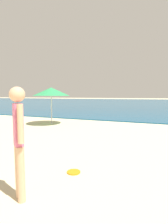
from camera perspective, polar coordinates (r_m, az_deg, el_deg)
name	(u,v)px	position (r m, az deg, el deg)	size (l,w,h in m)	color
water	(145,102)	(40.70, 19.04, 2.92)	(160.00, 60.00, 0.06)	#14567F
person_standing	(19,137)	(2.86, -20.24, -7.49)	(0.34, 0.27, 1.73)	#DDAD84
frisbee	(74,172)	(3.91, -3.34, -18.68)	(0.28, 0.28, 0.03)	orange
beach_umbrella	(51,92)	(9.86, -10.48, 6.44)	(2.00, 2.00, 2.02)	#B7B7BC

